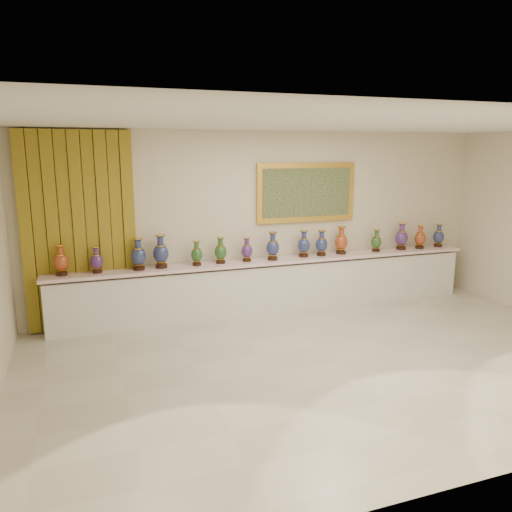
{
  "coord_description": "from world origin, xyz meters",
  "views": [
    {
      "loc": [
        -3.01,
        -5.32,
        2.67
      ],
      "look_at": [
        -0.52,
        1.7,
        1.1
      ],
      "focal_mm": 35.0,
      "sensor_mm": 36.0,
      "label": 1
    }
  ],
  "objects": [
    {
      "name": "vase_3",
      "position": [
        -1.87,
        2.26,
        1.13
      ],
      "size": [
        0.3,
        0.3,
        0.52
      ],
      "rotation": [
        0.0,
        0.0,
        -0.28
      ],
      "color": "black",
      "rests_on": "counter"
    },
    {
      "name": "vase_12",
      "position": [
        2.51,
        2.27,
        1.12
      ],
      "size": [
        0.3,
        0.3,
        0.49
      ],
      "rotation": [
        0.0,
        0.0,
        0.43
      ],
      "color": "black",
      "rests_on": "counter"
    },
    {
      "name": "vase_2",
      "position": [
        -2.21,
        2.23,
        1.12
      ],
      "size": [
        0.26,
        0.26,
        0.49
      ],
      "rotation": [
        0.0,
        0.0,
        0.17
      ],
      "color": "black",
      "rests_on": "counter"
    },
    {
      "name": "vase_8",
      "position": [
        0.55,
        2.27,
        1.1
      ],
      "size": [
        0.26,
        0.26,
        0.45
      ],
      "rotation": [
        0.0,
        0.0,
        -0.3
      ],
      "color": "black",
      "rests_on": "counter"
    },
    {
      "name": "vase_11",
      "position": [
        1.98,
        2.26,
        1.08
      ],
      "size": [
        0.23,
        0.23,
        0.4
      ],
      "rotation": [
        0.0,
        0.0,
        -0.28
      ],
      "color": "black",
      "rests_on": "counter"
    },
    {
      "name": "vase_10",
      "position": [
        1.28,
        2.28,
        1.12
      ],
      "size": [
        0.23,
        0.23,
        0.48
      ],
      "rotation": [
        0.0,
        0.0,
        0.04
      ],
      "color": "black",
      "rests_on": "counter"
    },
    {
      "name": "room",
      "position": [
        -2.44,
        2.44,
        1.58
      ],
      "size": [
        8.0,
        8.0,
        8.0
      ],
      "color": "beige",
      "rests_on": "ground"
    },
    {
      "name": "vase_9",
      "position": [
        0.88,
        2.26,
        1.1
      ],
      "size": [
        0.24,
        0.24,
        0.44
      ],
      "rotation": [
        0.0,
        0.0,
        -0.18
      ],
      "color": "black",
      "rests_on": "counter"
    },
    {
      "name": "vase_4",
      "position": [
        -1.32,
        2.24,
        1.08
      ],
      "size": [
        0.2,
        0.2,
        0.39
      ],
      "rotation": [
        0.0,
        0.0,
        -0.08
      ],
      "color": "black",
      "rests_on": "counter"
    },
    {
      "name": "vase_7",
      "position": [
        -0.04,
        2.21,
        1.11
      ],
      "size": [
        0.24,
        0.24,
        0.47
      ],
      "rotation": [
        0.0,
        0.0,
        -0.09
      ],
      "color": "black",
      "rests_on": "counter"
    },
    {
      "name": "vase_5",
      "position": [
        -0.92,
        2.26,
        1.09
      ],
      "size": [
        0.25,
        0.25,
        0.43
      ],
      "rotation": [
        0.0,
        0.0,
        0.31
      ],
      "color": "black",
      "rests_on": "counter"
    },
    {
      "name": "vase_1",
      "position": [
        -2.82,
        2.25,
        1.08
      ],
      "size": [
        0.21,
        0.21,
        0.4
      ],
      "rotation": [
        0.0,
        0.0,
        -0.14
      ],
      "color": "black",
      "rests_on": "counter"
    },
    {
      "name": "vase_13",
      "position": [
        2.9,
        2.23,
        1.09
      ],
      "size": [
        0.2,
        0.2,
        0.43
      ],
      "rotation": [
        0.0,
        0.0,
        0.01
      ],
      "color": "black",
      "rests_on": "counter"
    },
    {
      "name": "vase_6",
      "position": [
        -0.48,
        2.26,
        1.08
      ],
      "size": [
        0.21,
        0.21,
        0.4
      ],
      "rotation": [
        0.0,
        0.0,
        0.19
      ],
      "color": "black",
      "rests_on": "counter"
    },
    {
      "name": "ground",
      "position": [
        0.0,
        0.0,
        0.0
      ],
      "size": [
        8.0,
        8.0,
        0.0
      ],
      "primitive_type": "plane",
      "color": "beige",
      "rests_on": "ground"
    },
    {
      "name": "label_card",
      "position": [
        -0.91,
        2.13,
        0.9
      ],
      "size": [
        0.1,
        0.06,
        0.0
      ],
      "primitive_type": "cube",
      "color": "white",
      "rests_on": "counter"
    },
    {
      "name": "vase_14",
      "position": [
        3.34,
        2.27,
        1.09
      ],
      "size": [
        0.23,
        0.23,
        0.43
      ],
      "rotation": [
        0.0,
        0.0,
        0.16
      ],
      "color": "black",
      "rests_on": "counter"
    },
    {
      "name": "counter",
      "position": [
        0.0,
        2.27,
        0.44
      ],
      "size": [
        7.28,
        0.48,
        0.9
      ],
      "color": "white",
      "rests_on": "ground"
    },
    {
      "name": "vase_0",
      "position": [
        -3.31,
        2.26,
        1.1
      ],
      "size": [
        0.22,
        0.22,
        0.45
      ],
      "rotation": [
        0.0,
        0.0,
        -0.05
      ],
      "color": "black",
      "rests_on": "counter"
    }
  ]
}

